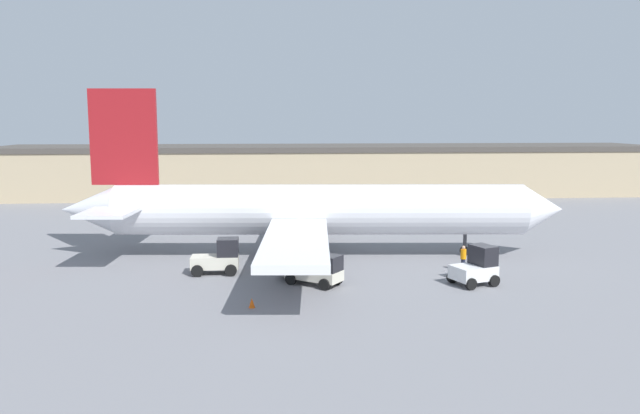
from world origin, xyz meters
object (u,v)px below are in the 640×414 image
airplane (307,210)px  safety_cone_near (252,303)px  pushback_tug (219,258)px  belt_loader_truck (318,270)px  baggage_tug (476,267)px  ground_crew_worker (463,257)px

airplane → safety_cone_near: bearing=-101.8°
pushback_tug → belt_loader_truck: bearing=-29.1°
baggage_tug → belt_loader_truck: (-10.09, 0.54, -0.13)m
airplane → belt_loader_truck: 9.23m
pushback_tug → airplane: bearing=40.1°
ground_crew_worker → belt_loader_truck: (-10.35, -3.00, 0.04)m
belt_loader_truck → pushback_tug: pushback_tug is taller
airplane → pushback_tug: (-6.27, -5.27, -2.44)m
airplane → safety_cone_near: size_ratio=70.16×
ground_crew_worker → safety_cone_near: size_ratio=3.24×
safety_cone_near → pushback_tug: bearing=106.8°
belt_loader_truck → safety_cone_near: belt_loader_truck is taller
airplane → belt_loader_truck: airplane is taller
airplane → ground_crew_worker: 12.33m
belt_loader_truck → pushback_tug: bearing=-173.0°
baggage_tug → pushback_tug: bearing=145.5°
baggage_tug → belt_loader_truck: size_ratio=0.83×
baggage_tug → safety_cone_near: size_ratio=5.71×
belt_loader_truck → ground_crew_worker: bearing=52.3°
airplane → pushback_tug: size_ratio=12.12×
baggage_tug → pushback_tug: 17.04m
airplane → belt_loader_truck: size_ratio=10.23×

